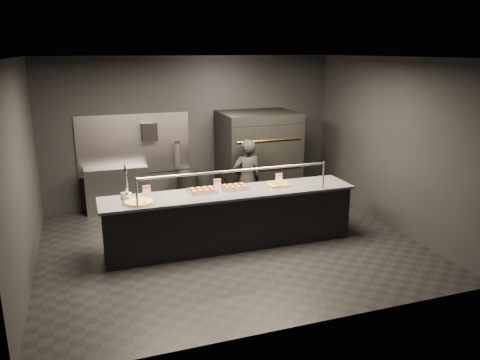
# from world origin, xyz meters

# --- Properties ---
(room) EXTENTS (6.04, 6.00, 3.00)m
(room) POSITION_xyz_m (-0.02, 0.05, 1.50)
(room) COLOR black
(room) RESTS_ON ground
(service_counter) EXTENTS (4.10, 0.78, 1.37)m
(service_counter) POSITION_xyz_m (0.00, -0.00, 0.46)
(service_counter) COLOR black
(service_counter) RESTS_ON ground
(pizza_oven) EXTENTS (1.50, 1.23, 1.91)m
(pizza_oven) POSITION_xyz_m (1.20, 1.90, 0.97)
(pizza_oven) COLOR black
(pizza_oven) RESTS_ON ground
(prep_shelf) EXTENTS (1.20, 0.35, 0.90)m
(prep_shelf) POSITION_xyz_m (-1.60, 2.32, 0.45)
(prep_shelf) COLOR #99999E
(prep_shelf) RESTS_ON ground
(towel_dispenser) EXTENTS (0.30, 0.20, 0.35)m
(towel_dispenser) POSITION_xyz_m (-0.90, 2.39, 1.55)
(towel_dispenser) COLOR black
(towel_dispenser) RESTS_ON room
(fire_extinguisher) EXTENTS (0.14, 0.14, 0.51)m
(fire_extinguisher) POSITION_xyz_m (-0.35, 2.40, 1.06)
(fire_extinguisher) COLOR #B2B2B7
(fire_extinguisher) RESTS_ON room
(beer_tap) EXTENTS (0.15, 0.22, 0.58)m
(beer_tap) POSITION_xyz_m (-1.60, 0.15, 1.09)
(beer_tap) COLOR silver
(beer_tap) RESTS_ON service_counter
(round_pizza) EXTENTS (0.50, 0.50, 0.03)m
(round_pizza) POSITION_xyz_m (-1.45, -0.11, 0.94)
(round_pizza) COLOR silver
(round_pizza) RESTS_ON service_counter
(slider_tray_a) EXTENTS (0.50, 0.42, 0.07)m
(slider_tray_a) POSITION_xyz_m (-0.42, 0.13, 0.95)
(slider_tray_a) COLOR silver
(slider_tray_a) RESTS_ON service_counter
(slider_tray_b) EXTENTS (0.48, 0.39, 0.07)m
(slider_tray_b) POSITION_xyz_m (0.12, 0.15, 0.95)
(slider_tray_b) COLOR silver
(slider_tray_b) RESTS_ON service_counter
(square_pizza) EXTENTS (0.46, 0.46, 0.05)m
(square_pizza) POSITION_xyz_m (0.88, 0.09, 0.94)
(square_pizza) COLOR silver
(square_pizza) RESTS_ON service_counter
(condiment_jar) EXTENTS (0.15, 0.06, 0.10)m
(condiment_jar) POSITION_xyz_m (-1.63, 0.17, 0.97)
(condiment_jar) COLOR silver
(condiment_jar) RESTS_ON service_counter
(tent_cards) EXTENTS (2.37, 0.04, 0.15)m
(tent_cards) POSITION_xyz_m (-0.15, 0.28, 1.00)
(tent_cards) COLOR white
(tent_cards) RESTS_ON service_counter
(trash_bin) EXTENTS (0.43, 0.43, 0.71)m
(trash_bin) POSITION_xyz_m (-0.20, 2.22, 0.35)
(trash_bin) COLOR black
(trash_bin) RESTS_ON ground
(worker) EXTENTS (0.58, 0.40, 1.54)m
(worker) POSITION_xyz_m (0.66, 1.07, 0.77)
(worker) COLOR black
(worker) RESTS_ON ground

